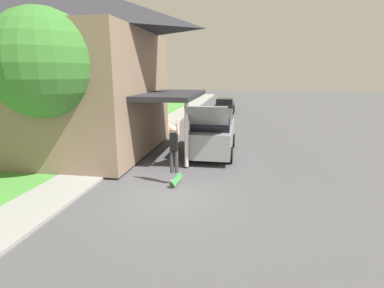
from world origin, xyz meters
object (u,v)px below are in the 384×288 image
suv_parked (213,132)px  lawn_tree_near (44,65)px  car_down_street (225,106)px  skateboarder (174,145)px  skateboard (177,179)px

suv_parked → lawn_tree_near: bearing=-144.0°
car_down_street → lawn_tree_near: bearing=-104.9°
lawn_tree_near → skateboarder: bearing=-3.1°
car_down_street → skateboard: bearing=-91.2°
skateboard → skateboarder: bearing=153.4°
skateboarder → skateboard: skateboarder is taller
suv_parked → skateboard: size_ratio=6.65×
car_down_street → skateboard: (-0.43, -20.35, -0.44)m
lawn_tree_near → skateboarder: 5.53m
lawn_tree_near → skateboard: size_ratio=7.39×
car_down_street → skateboard: 20.36m
skateboarder → skateboard: 1.21m
car_down_street → skateboarder: skateboarder is taller
skateboarder → lawn_tree_near: bearing=176.9°
suv_parked → skateboarder: suv_parked is taller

